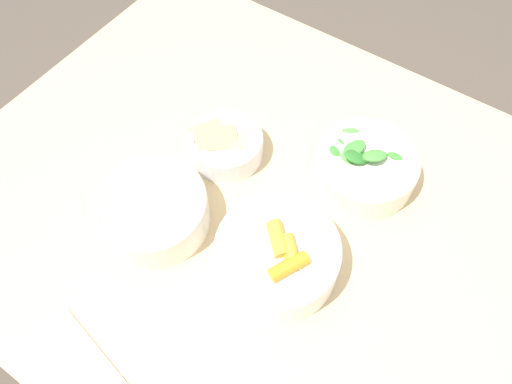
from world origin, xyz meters
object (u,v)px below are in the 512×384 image
(bowl_cookies, at_px, (226,144))
(bowl_beans_hotdog, at_px, (153,211))
(bowl_carrots, at_px, (277,255))
(bowl_greens, at_px, (366,166))

(bowl_cookies, bearing_deg, bowl_beans_hotdog, 85.28)
(bowl_carrots, xyz_separation_m, bowl_greens, (-0.03, -0.20, -0.01))
(bowl_greens, xyz_separation_m, bowl_beans_hotdog, (0.22, 0.24, -0.00))
(bowl_carrots, relative_size, bowl_cookies, 1.42)
(bowl_cookies, bearing_deg, bowl_carrots, 145.33)
(bowl_beans_hotdog, distance_m, bowl_cookies, 0.16)
(bowl_carrots, distance_m, bowl_beans_hotdog, 0.19)
(bowl_beans_hotdog, relative_size, bowl_cookies, 1.34)
(bowl_beans_hotdog, bearing_deg, bowl_greens, -131.67)
(bowl_greens, bearing_deg, bowl_beans_hotdog, 48.33)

